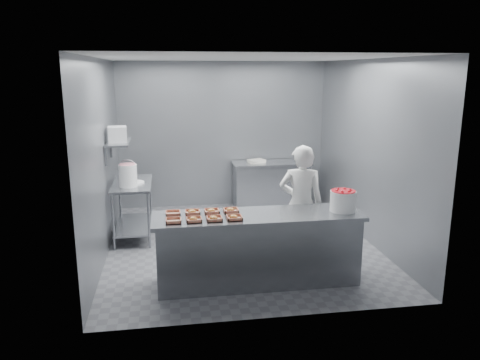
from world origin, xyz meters
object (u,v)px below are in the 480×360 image
(tray_5, at_px, (192,212))
(tray_6, at_px, (212,211))
(service_counter, at_px, (258,248))
(strawberry_tub, at_px, (343,200))
(worker, at_px, (301,204))
(appliance, at_px, (117,134))
(tray_0, at_px, (174,221))
(back_counter, at_px, (271,185))
(tray_7, at_px, (231,210))
(tray_4, at_px, (173,213))
(tray_1, at_px, (194,219))
(tray_3, at_px, (234,217))
(glaze_bucket, at_px, (128,175))
(prep_table, at_px, (133,201))
(tray_2, at_px, (214,218))

(tray_5, bearing_deg, tray_6, 0.00)
(service_counter, height_order, strawberry_tub, strawberry_tub)
(worker, bearing_deg, strawberry_tub, 135.23)
(strawberry_tub, bearing_deg, worker, 119.67)
(appliance, bearing_deg, tray_0, -74.88)
(tray_0, height_order, worker, worker)
(tray_6, xyz_separation_m, appliance, (-1.26, 1.72, 0.76))
(service_counter, xyz_separation_m, appliance, (-1.82, 1.87, 1.23))
(back_counter, height_order, tray_0, tray_0)
(tray_7, bearing_deg, tray_4, 180.00)
(back_counter, bearing_deg, tray_7, -111.44)
(tray_1, relative_size, appliance, 0.60)
(appliance, bearing_deg, tray_3, -59.46)
(tray_6, distance_m, glaze_bucket, 1.92)
(prep_table, bearing_deg, appliance, -154.59)
(service_counter, bearing_deg, tray_5, 169.53)
(service_counter, relative_size, tray_4, 13.88)
(tray_5, xyz_separation_m, tray_7, (0.48, 0.00, 0.00))
(tray_0, relative_size, appliance, 0.60)
(tray_1, xyz_separation_m, tray_6, (0.24, 0.30, 0.00))
(tray_0, xyz_separation_m, tray_2, (0.48, -0.00, 0.00))
(tray_4, bearing_deg, tray_2, -31.74)
(tray_6, relative_size, appliance, 0.60)
(tray_0, distance_m, tray_5, 0.38)
(tray_1, bearing_deg, tray_5, 90.00)
(glaze_bucket, bearing_deg, tray_6, -53.99)
(tray_0, xyz_separation_m, strawberry_tub, (2.12, 0.12, 0.12))
(tray_2, bearing_deg, prep_table, 117.49)
(tray_2, relative_size, appliance, 0.60)
(tray_7, bearing_deg, strawberry_tub, -7.10)
(tray_7, relative_size, strawberry_tub, 0.58)
(strawberry_tub, bearing_deg, tray_0, -176.73)
(glaze_bucket, bearing_deg, tray_2, -58.60)
(service_counter, distance_m, back_counter, 3.37)
(tray_1, relative_size, strawberry_tub, 0.58)
(service_counter, xyz_separation_m, back_counter, (0.90, 3.25, -0.00))
(tray_1, distance_m, worker, 1.70)
(prep_table, distance_m, tray_1, 2.29)
(tray_3, bearing_deg, tray_1, 180.00)
(back_counter, height_order, tray_1, tray_1)
(service_counter, xyz_separation_m, tray_7, (-0.32, 0.15, 0.47))
(strawberry_tub, distance_m, appliance, 3.52)
(tray_0, height_order, strawberry_tub, strawberry_tub)
(tray_5, relative_size, glaze_bucket, 0.45)
(tray_2, relative_size, tray_4, 1.00)
(strawberry_tub, bearing_deg, appliance, 146.83)
(tray_7, xyz_separation_m, worker, (1.04, 0.45, -0.10))
(service_counter, bearing_deg, strawberry_tub, -1.41)
(tray_0, bearing_deg, service_counter, 8.10)
(tray_2, height_order, tray_7, same)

